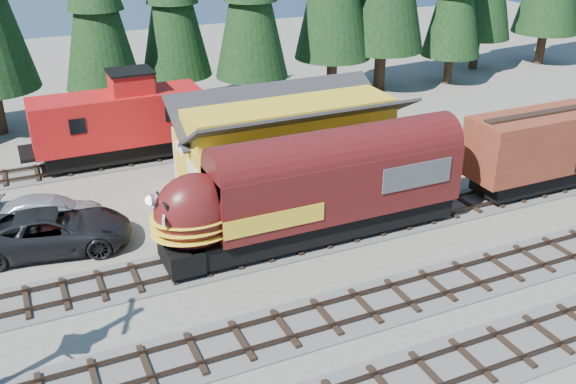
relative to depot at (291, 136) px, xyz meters
name	(u,v)px	position (x,y,z in m)	size (l,w,h in m)	color
ground	(388,272)	(0.00, -10.50, -2.96)	(120.00, 120.00, 0.00)	#6B665B
track_siding	(502,196)	(10.00, -6.50, -2.90)	(68.00, 3.20, 0.33)	#4C4947
track_spur	(95,165)	(-10.00, 7.50, -2.90)	(32.00, 3.20, 0.33)	#4C4947
depot	(291,136)	(0.00, 0.00, 0.00)	(12.80, 7.00, 5.30)	gold
locomotive	(306,196)	(-2.18, -6.50, -0.50)	(15.44, 3.07, 4.20)	black
boxcar	(572,142)	(14.65, -6.50, -0.40)	(13.51, 2.89, 4.25)	black
caboose	(119,122)	(-8.20, 7.50, -0.33)	(10.22, 2.96, 5.31)	black
pickup_truck_a	(54,231)	(-13.34, -2.24, -1.97)	(3.30, 7.15, 1.99)	black
pickup_truck_b	(50,212)	(-13.25, 0.32, -2.16)	(2.24, 5.51, 1.60)	#AAACB2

